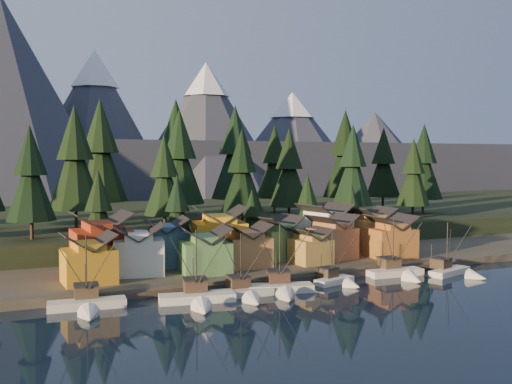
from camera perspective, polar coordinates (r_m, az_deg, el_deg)
name	(u,v)px	position (r m, az deg, el deg)	size (l,w,h in m)	color
ground	(326,303)	(90.22, 7.02, -11.00)	(500.00, 500.00, 0.00)	black
shore_strip	(231,257)	(125.25, -2.53, -6.54)	(400.00, 50.00, 1.50)	#3E3A2D
hillside	(169,223)	(171.96, -8.67, -3.09)	(420.00, 100.00, 6.00)	black
dock	(279,279)	(104.19, 2.28, -8.72)	(80.00, 4.00, 1.00)	#463C32
mountain_ridge	(93,150)	(291.27, -16.00, 4.02)	(560.00, 190.00, 90.00)	#404453
boat_0	(87,296)	(88.60, -16.51, -9.93)	(11.86, 12.76, 12.17)	silver
boat_1	(198,290)	(89.06, -5.79, -9.70)	(12.46, 13.22, 12.48)	white
boat_2	(245,285)	(92.47, -1.13, -9.27)	(10.43, 11.29, 11.42)	beige
boat_3	(282,280)	(95.23, 2.60, -8.74)	(11.73, 12.25, 12.63)	beige
boat_4	(338,273)	(102.96, 8.20, -8.05)	(8.65, 9.14, 10.20)	silver
boat_5	(399,265)	(111.37, 14.12, -7.12)	(11.42, 12.34, 12.22)	white
boat_6	(455,265)	(115.90, 19.32, -6.91)	(10.88, 11.33, 11.15)	silver
house_front_0	(89,257)	(99.75, -16.40, -6.27)	(8.81, 8.38, 8.33)	orange
house_front_1	(138,248)	(105.14, -11.69, -5.48)	(10.21, 9.92, 9.11)	silver
house_front_2	(205,249)	(104.59, -5.11, -5.68)	(9.51, 9.57, 8.37)	#4B7D44
house_front_3	(247,244)	(110.10, -0.90, -5.21)	(8.65, 8.29, 8.34)	#AB743C
house_front_4	(310,245)	(114.01, 5.47, -5.29)	(7.39, 7.89, 6.98)	#A6843A
house_front_5	(332,236)	(119.34, 7.56, -4.35)	(10.27, 9.67, 9.19)	#A3633A
house_front_6	(390,235)	(123.53, 13.30, -4.22)	(9.58, 9.13, 8.89)	#A16129
house_back_0	(101,241)	(108.68, -15.21, -4.72)	(10.60, 10.23, 10.94)	#9D3318
house_back_1	(165,241)	(111.99, -9.12, -4.82)	(9.41, 9.50, 9.42)	#355D7D
house_back_2	(219,232)	(117.22, -3.69, -4.01)	(11.85, 11.17, 10.98)	gold
house_back_3	(277,236)	(118.41, 2.16, -4.46)	(10.25, 9.51, 8.92)	#598648
house_back_4	(325,227)	(128.34, 6.87, -3.46)	(11.38, 11.07, 10.65)	white
house_back_5	(372,227)	(133.15, 11.48, -3.49)	(8.95, 9.05, 9.60)	#B07F3E
tree_hill_2	(31,177)	(122.93, -21.62, 1.44)	(9.95, 9.95, 23.17)	#332319
tree_hill_3	(75,161)	(135.62, -17.64, 2.93)	(12.27, 12.27, 28.57)	#332319
tree_hill_4	(101,154)	(151.55, -15.27, 3.66)	(13.61, 13.61, 31.70)	#332319
tree_hill_5	(164,178)	(129.19, -9.14, 1.37)	(9.32, 9.32, 21.72)	#332319
tree_hill_6	(180,160)	(145.71, -7.64, 3.15)	(12.39, 12.39, 28.86)	#332319
tree_hill_7	(242,174)	(133.07, -1.41, 1.84)	(9.99, 9.99, 23.27)	#332319
tree_hill_8	(235,156)	(158.26, -2.09, 3.63)	(13.32, 13.32, 31.02)	#332319
tree_hill_9	(289,170)	(146.18, 3.33, 2.19)	(10.42, 10.42, 24.27)	#332319
tree_hill_10	(275,164)	(172.09, 1.87, 2.77)	(11.32, 11.32, 26.38)	#332319
tree_hill_11	(353,168)	(150.00, 9.65, 2.38)	(10.83, 10.83, 25.22)	#332319
tree_hill_12	(345,157)	(167.74, 8.90, 3.46)	(13.04, 13.04, 30.38)	#332319
tree_hill_13	(413,175)	(159.18, 15.45, 1.69)	(9.36, 9.36, 21.81)	#332319
tree_hill_14	(383,165)	(182.96, 12.61, 2.65)	(11.13, 11.13, 25.94)	#332319
tree_hill_15	(176,152)	(163.16, -7.99, 3.99)	(14.20, 14.20, 33.08)	#332319
tree_hill_17	(424,165)	(174.50, 16.42, 2.65)	(11.36, 11.36, 26.47)	#332319
tree_shore_0	(99,212)	(116.54, -15.46, -1.95)	(8.05, 8.05, 18.75)	#332319
tree_shore_1	(177,212)	(120.01, -7.88, -2.03)	(7.53, 7.53, 17.54)	#332319
tree_shore_2	(252,218)	(125.98, -0.42, -2.62)	(6.02, 6.02, 14.02)	#332319
tree_shore_3	(307,208)	(132.02, 5.16, -1.57)	(7.42, 7.42, 17.28)	#332319
tree_shore_4	(351,211)	(138.37, 9.50, -1.93)	(6.38, 6.38, 14.87)	#332319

